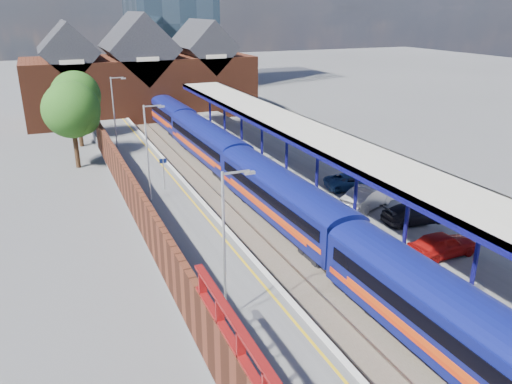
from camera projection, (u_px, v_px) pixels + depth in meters
ground at (204, 172)px, 46.02m from camera, size 240.00×240.00×0.00m
ballast_bed at (244, 209)px, 37.39m from camera, size 6.00×76.00×0.06m
rails at (244, 208)px, 37.36m from camera, size 4.51×76.00×0.14m
left_platform at (172, 215)px, 35.20m from camera, size 5.00×76.00×1.00m
right_platform at (314, 192)px, 39.44m from camera, size 6.00×76.00×1.00m
coping_left at (203, 203)px, 35.89m from camera, size 0.30×76.00×0.05m
coping_right at (282, 191)px, 38.21m from camera, size 0.30×76.00×0.05m
yellow_line at (195, 204)px, 35.67m from camera, size 0.14×76.00×0.01m
train at (239, 163)px, 41.38m from camera, size 3.08×65.94×3.45m
canopy at (299, 129)px, 39.29m from camera, size 4.50×52.00×4.48m
lamp_post_b at (227, 238)px, 21.25m from camera, size 1.48×0.18×7.00m
lamp_post_c at (149, 148)px, 35.05m from camera, size 1.48×0.18×7.00m
lamp_post_d at (115, 108)px, 48.84m from camera, size 1.48×0.18×7.00m
platform_sign at (164, 169)px, 38.07m from camera, size 0.55×0.08×2.50m
brick_wall at (153, 231)px, 27.99m from camera, size 0.35×50.00×3.86m
station_building at (140, 76)px, 68.27m from camera, size 30.00×12.12×13.78m
tree_near at (73, 111)px, 45.44m from camera, size 5.20×5.20×8.10m
tree_far at (77, 97)px, 52.70m from camera, size 5.20×5.20×8.10m
parked_car_red at (442, 244)px, 28.09m from camera, size 4.17×1.71×1.41m
parked_car_silver at (369, 197)px, 34.98m from camera, size 4.95×3.28×1.54m
parked_car_dark at (414, 213)px, 32.48m from camera, size 4.56×2.18×1.28m
parked_car_blue at (353, 181)px, 38.57m from camera, size 4.70×2.89×1.21m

